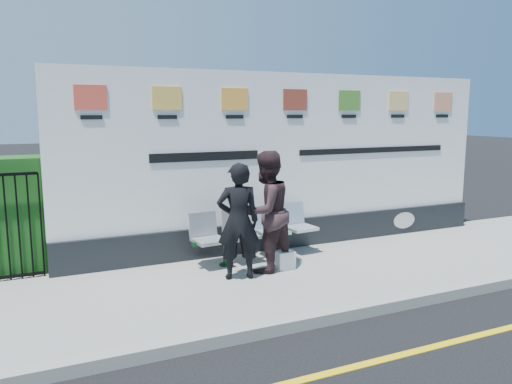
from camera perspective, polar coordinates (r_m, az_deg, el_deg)
ground at (r=5.76m, az=18.68°, el=-16.69°), size 80.00×80.00×0.00m
pavement at (r=7.60m, az=5.59°, el=-9.36°), size 14.00×3.00×0.12m
kerb at (r=6.43m, az=12.47°, el=-12.96°), size 14.00×0.18×0.14m
yellow_line at (r=5.76m, az=18.68°, el=-16.66°), size 14.00×0.10×0.01m
billboard at (r=8.70m, az=4.13°, el=2.20°), size 8.00×0.30×3.00m
bench at (r=8.01m, az=0.14°, el=-6.21°), size 2.17×0.76×0.45m
woman_left at (r=7.01m, az=-2.05°, el=-3.36°), size 0.68×0.53×1.66m
woman_right at (r=7.34m, az=1.17°, el=-2.24°), size 1.06×0.96×1.79m
handbag_brown at (r=7.80m, az=-1.63°, el=-4.19°), size 0.25×0.14×0.19m
carrier_bag_white at (r=7.60m, az=3.39°, el=-7.80°), size 0.27×0.16×0.27m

